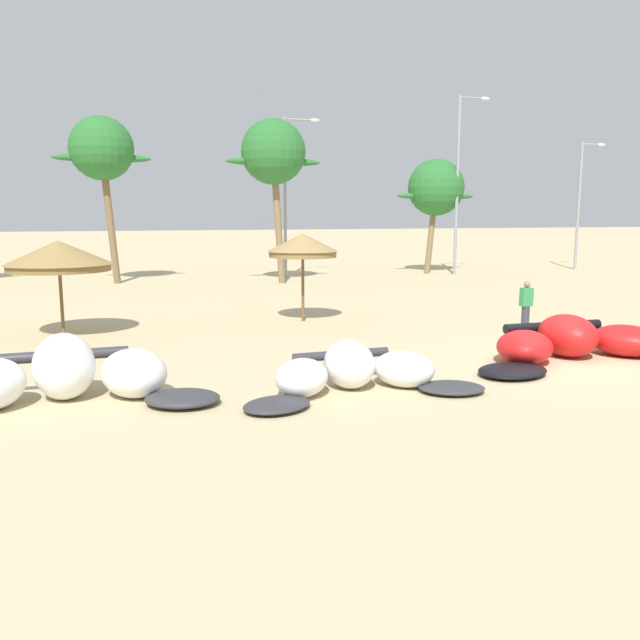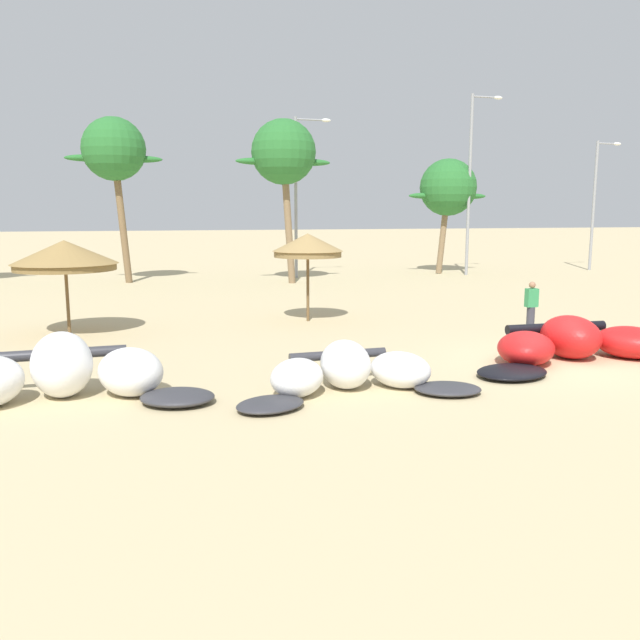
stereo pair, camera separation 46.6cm
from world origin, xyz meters
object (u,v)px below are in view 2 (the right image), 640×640
beach_umbrella_near_van (65,255)px  lamppost_west_center (472,176)px  palm_left (114,151)px  palm_left_of_gap (284,154)px  lamppost_east_center (596,198)px  lamppost_west (299,188)px  palm_center_left (448,188)px  kite_left (350,373)px  beach_umbrella_middle (308,245)px  kite_far_left (61,376)px  kite_left_of_center (579,344)px  person_near_kites (531,308)px

beach_umbrella_near_van → lamppost_west_center: lamppost_west_center is taller
palm_left → palm_left_of_gap: 8.77m
palm_left_of_gap → lamppost_east_center: size_ratio=1.03×
palm_left → lamppost_west_center: 20.09m
palm_left_of_gap → lamppost_west: 3.48m
palm_center_left → lamppost_west: size_ratio=0.77×
kite_left → lamppost_east_center: bearing=43.6°
kite_left → lamppost_west_center: 27.58m
lamppost_west → lamppost_east_center: lamppost_west is taller
palm_center_left → lamppost_west_center: size_ratio=0.66×
beach_umbrella_middle → lamppost_east_center: size_ratio=0.37×
kite_left → lamppost_west_center: bearing=56.2°
kite_left → lamppost_east_center: lamppost_east_center is taller
beach_umbrella_middle → lamppost_west: lamppost_west is taller
palm_left → lamppost_west: lamppost_west is taller
kite_far_left → beach_umbrella_middle: beach_umbrella_middle is taller
lamppost_west → beach_umbrella_near_van: bearing=-126.1°
kite_left → palm_center_left: (14.22, 23.82, 4.76)m
kite_left_of_center → person_near_kites: (0.93, 3.46, 0.40)m
kite_left_of_center → palm_center_left: 24.49m
palm_left → palm_center_left: size_ratio=1.24×
palm_left → beach_umbrella_middle: bearing=-66.3°
kite_left_of_center → palm_left_of_gap: bearing=98.6°
kite_far_left → palm_left_of_gap: bearing=65.6°
kite_left_of_center → palm_left: (-11.38, 22.43, 6.41)m
kite_far_left → kite_left_of_center: size_ratio=0.86×
beach_umbrella_middle → lamppost_west_center: 19.52m
kite_left → lamppost_west: size_ratio=0.60×
palm_center_left → lamppost_west_center: 1.71m
kite_far_left → lamppost_west_center: 30.38m
kite_left_of_center → palm_left_of_gap: (-3.01, 19.81, 6.25)m
palm_left_of_gap → lamppost_west: lamppost_west is taller
kite_far_left → lamppost_west: lamppost_west is taller
lamppost_east_center → lamppost_west_center: bearing=-174.9°
kite_left_of_center → lamppost_west_center: 23.69m
kite_left_of_center → lamppost_west_center: (8.65, 21.38, 5.38)m
palm_center_left → lamppost_east_center: 10.26m
beach_umbrella_middle → palm_center_left: bearing=49.6°
kite_left → person_near_kites: size_ratio=3.31×
kite_left → palm_left_of_gap: 22.09m
kite_left_of_center → beach_umbrella_near_van: size_ratio=2.25×
kite_left_of_center → beach_umbrella_middle: bearing=122.6°
palm_center_left → palm_left: bearing=-179.1°
kite_far_left → palm_center_left: (19.89, 22.92, 4.64)m
kite_left → kite_left_of_center: kite_left_of_center is taller
palm_left → palm_center_left: palm_left is taller
kite_left_of_center → lamppost_west: lamppost_west is taller
lamppost_west → lamppost_west_center: (10.18, -1.12, 0.75)m
kite_left_of_center → palm_center_left: (7.81, 22.73, 4.73)m
kite_left_of_center → palm_left: bearing=116.9°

